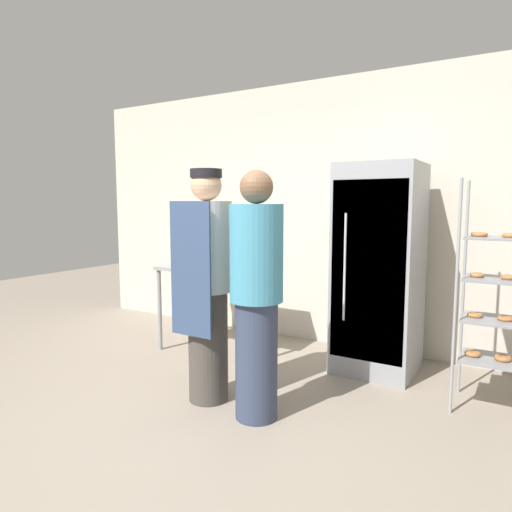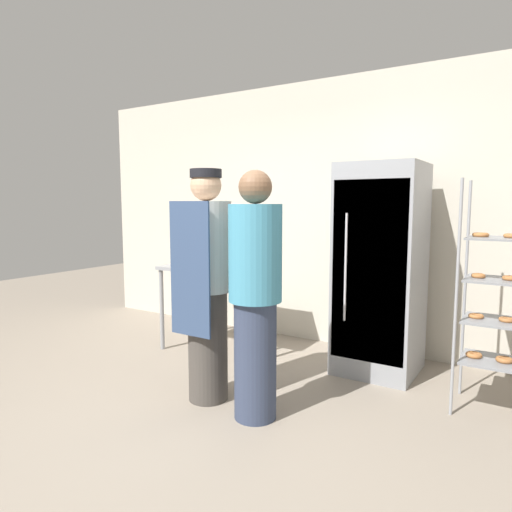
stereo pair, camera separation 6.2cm
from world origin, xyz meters
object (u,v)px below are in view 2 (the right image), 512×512
at_px(donut_box, 215,261).
at_px(person_baker, 207,283).
at_px(binder_stack, 248,261).
at_px(blender_pitcher, 186,252).
at_px(person_customer, 255,295).
at_px(refrigerator, 380,269).
at_px(baking_rack, 508,302).

distance_m(donut_box, person_baker, 1.24).
bearing_deg(binder_stack, blender_pitcher, -175.64).
xyz_separation_m(blender_pitcher, binder_stack, (0.74, 0.06, -0.05)).
relative_size(donut_box, person_customer, 0.15).
height_order(donut_box, person_customer, person_customer).
height_order(blender_pitcher, person_baker, person_baker).
bearing_deg(person_customer, blender_pitcher, 145.44).
xyz_separation_m(refrigerator, person_customer, (-0.45, -1.35, -0.04)).
xyz_separation_m(baking_rack, person_customer, (-1.47, -0.99, 0.06)).
relative_size(baking_rack, person_baker, 0.96).
bearing_deg(baking_rack, refrigerator, 160.25).
bearing_deg(person_customer, person_baker, 172.65).
relative_size(binder_stack, person_baker, 0.19).
bearing_deg(person_customer, donut_box, 137.26).
height_order(refrigerator, person_baker, refrigerator).
distance_m(donut_box, person_customer, 1.60).
xyz_separation_m(refrigerator, blender_pitcher, (-1.98, -0.30, 0.06)).
height_order(person_baker, person_customer, person_baker).
bearing_deg(blender_pitcher, binder_stack, 4.36).
bearing_deg(donut_box, binder_stack, 3.51).
bearing_deg(refrigerator, baking_rack, -19.75).
distance_m(baking_rack, donut_box, 2.64).
xyz_separation_m(donut_box, person_customer, (1.17, -1.08, -0.03)).
xyz_separation_m(donut_box, blender_pitcher, (-0.35, -0.03, 0.07)).
height_order(refrigerator, blender_pitcher, refrigerator).
xyz_separation_m(binder_stack, person_customer, (0.78, -1.11, -0.06)).
distance_m(refrigerator, person_baker, 1.59).
relative_size(baking_rack, person_customer, 0.97).
height_order(refrigerator, binder_stack, refrigerator).
distance_m(refrigerator, person_customer, 1.43).
xyz_separation_m(baking_rack, person_baker, (-1.94, -0.93, 0.09)).
xyz_separation_m(refrigerator, person_baker, (-0.92, -1.29, -0.01)).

